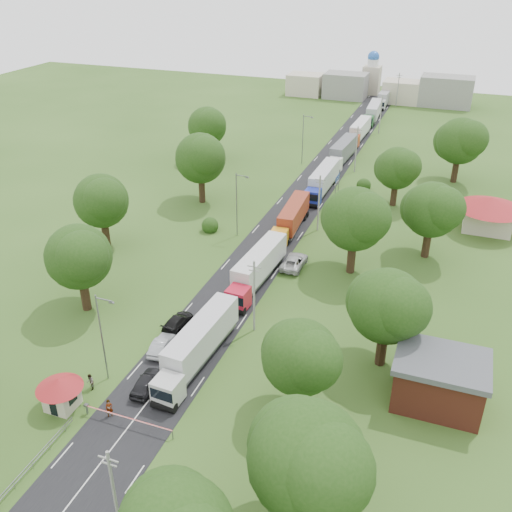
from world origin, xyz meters
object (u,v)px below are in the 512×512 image
at_px(info_sign, 337,181).
at_px(truck_0, 198,345).
at_px(pedestrian_near, 109,409).
at_px(car_lane_mid, 162,345).
at_px(car_lane_front, 146,382).
at_px(boom_barrier, 115,415).
at_px(guard_booth, 60,389).

height_order(info_sign, truck_0, truck_0).
distance_m(info_sign, pedestrian_near, 60.01).
height_order(truck_0, car_lane_mid, truck_0).
bearing_deg(truck_0, car_lane_front, -118.51).
bearing_deg(pedestrian_near, car_lane_mid, 56.09).
bearing_deg(truck_0, car_lane_mid, 175.42).
distance_m(boom_barrier, pedestrian_near, 1.08).
relative_size(boom_barrier, car_lane_mid, 2.06).
distance_m(guard_booth, car_lane_mid, 11.94).
bearing_deg(truck_0, pedestrian_near, -113.32).
bearing_deg(boom_barrier, truck_0, 72.29).
height_order(guard_booth, truck_0, truck_0).
distance_m(guard_booth, truck_0, 13.99).
xyz_separation_m(boom_barrier, car_lane_front, (0.36, 5.00, -0.09)).
bearing_deg(boom_barrier, car_lane_front, 85.91).
relative_size(info_sign, pedestrian_near, 2.19).
height_order(truck_0, pedestrian_near, truck_0).
height_order(truck_0, car_lane_front, truck_0).
distance_m(guard_booth, pedestrian_near, 5.06).
distance_m(truck_0, pedestrian_near, 11.00).
height_order(car_lane_front, car_lane_mid, car_lane_front).
xyz_separation_m(boom_barrier, car_lane_mid, (-1.19, 10.90, -0.15)).
relative_size(boom_barrier, truck_0, 0.60).
relative_size(car_lane_front, car_lane_mid, 1.05).
bearing_deg(truck_0, guard_booth, -131.15).
xyz_separation_m(guard_booth, truck_0, (9.21, 10.53, 0.09)).
bearing_deg(info_sign, truck_0, -93.69).
height_order(boom_barrier, truck_0, truck_0).
xyz_separation_m(truck_0, car_lane_front, (-3.01, -5.53, -1.45)).
relative_size(truck_0, car_lane_mid, 3.43).
height_order(boom_barrier, guard_booth, guard_booth).
xyz_separation_m(info_sign, pedestrian_near, (-7.52, -59.50, -2.07)).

